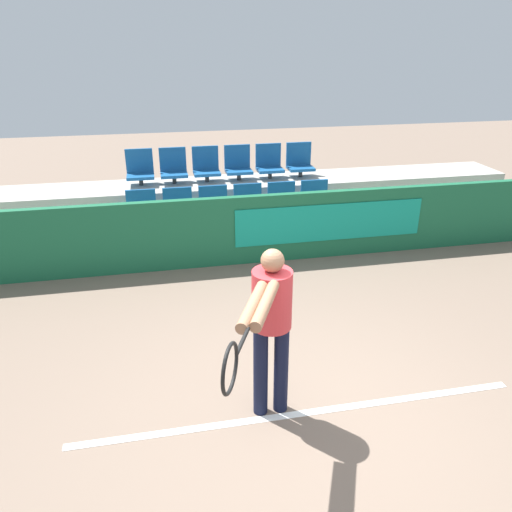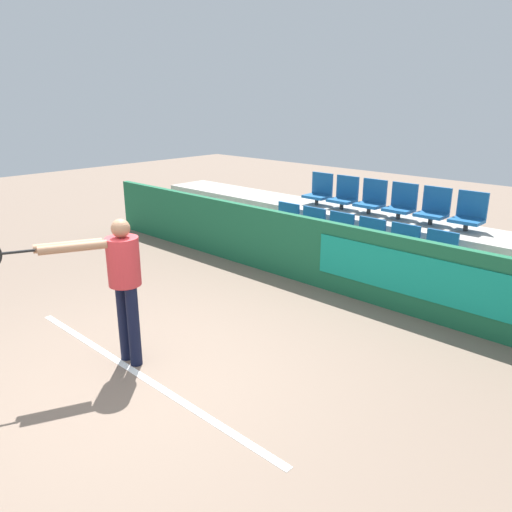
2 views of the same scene
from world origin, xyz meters
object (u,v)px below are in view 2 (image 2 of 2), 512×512
Objects in this scene: stadium_chair_5 at (438,255)px; stadium_chair_8 at (372,199)px; stadium_chair_1 at (311,227)px; stadium_chair_3 at (368,240)px; stadium_chair_11 at (469,214)px; stadium_chair_10 at (434,208)px; stadium_chair_7 at (344,195)px; stadium_chair_0 at (285,222)px; stadium_chair_9 at (401,203)px; stadium_chair_6 at (319,191)px; stadium_chair_2 at (338,233)px; stadium_chair_4 at (402,247)px; tennis_player at (117,276)px.

stadium_chair_5 is 1.99m from stadium_chair_8.
stadium_chair_1 is 1.12m from stadium_chair_3.
stadium_chair_11 is (2.24, 0.98, 0.43)m from stadium_chair_1.
stadium_chair_3 is 1.00× the size of stadium_chair_10.
stadium_chair_7 reaches higher than stadium_chair_5.
stadium_chair_0 is 1.00× the size of stadium_chair_1.
stadium_chair_3 is 1.00× the size of stadium_chair_11.
stadium_chair_1 is 1.00× the size of stadium_chair_5.
stadium_chair_1 and stadium_chair_5 have the same top height.
stadium_chair_9 and stadium_chair_10 have the same top height.
stadium_chair_1 is 1.00× the size of stadium_chair_6.
stadium_chair_0 and stadium_chair_1 have the same top height.
stadium_chair_8 is (-0.56, 0.98, 0.43)m from stadium_chair_3.
stadium_chair_2 is at bearing -41.21° from stadium_chair_6.
stadium_chair_7 is at bearing 149.73° from stadium_chair_4.
stadium_chair_7 reaches higher than stadium_chair_3.
stadium_chair_10 is at bearing 60.27° from stadium_chair_3.
stadium_chair_6 is at bearing 180.00° from stadium_chair_7.
stadium_chair_11 is (1.68, 0.00, 0.00)m from stadium_chair_8.
stadium_chair_1 is 1.99m from stadium_chair_10.
stadium_chair_9 is at bearing 0.00° from stadium_chair_7.
stadium_chair_11 is (1.12, 0.98, 0.43)m from stadium_chair_3.
stadium_chair_7 is 0.56m from stadium_chair_8.
stadium_chair_3 is at bearing -138.79° from stadium_chair_11.
stadium_chair_11 is at bearing 0.00° from stadium_chair_9.
stadium_chair_8 is 0.36× the size of tennis_player.
stadium_chair_3 is at bearing -30.27° from stadium_chair_6.
stadium_chair_4 is 2.48m from stadium_chair_6.
stadium_chair_4 is 1.00× the size of stadium_chair_8.
stadium_chair_0 is at bearing -156.36° from stadium_chair_10.
stadium_chair_1 and stadium_chair_4 have the same top height.
stadium_chair_2 is (0.56, 0.00, 0.00)m from stadium_chair_1.
stadium_chair_6 is 1.00× the size of stadium_chair_8.
stadium_chair_11 reaches higher than stadium_chair_4.
stadium_chair_0 and stadium_chair_2 have the same top height.
stadium_chair_5 is (1.68, 0.00, 0.00)m from stadium_chair_2.
stadium_chair_7 is 5.05m from tennis_player.
tennis_player is at bearing -105.76° from stadium_chair_4.
stadium_chair_3 is 1.00× the size of stadium_chair_8.
stadium_chair_6 is (-2.24, 0.98, 0.43)m from stadium_chair_4.
stadium_chair_6 is at bearing 126.87° from tennis_player.
stadium_chair_1 is at bearing -156.36° from stadium_chair_11.
stadium_chair_4 is 1.00× the size of stadium_chair_5.
stadium_chair_6 is (0.00, 0.98, 0.43)m from stadium_chair_0.
stadium_chair_9 is at bearing 30.27° from stadium_chair_0.
stadium_chair_0 is 1.07m from stadium_chair_6.
stadium_chair_7 is (0.56, 0.98, 0.43)m from stadium_chair_0.
stadium_chair_1 is at bearing -149.73° from stadium_chair_10.
stadium_chair_7 is (-0.56, 0.98, 0.43)m from stadium_chair_2.
stadium_chair_8 is (1.12, 0.98, 0.43)m from stadium_chair_0.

